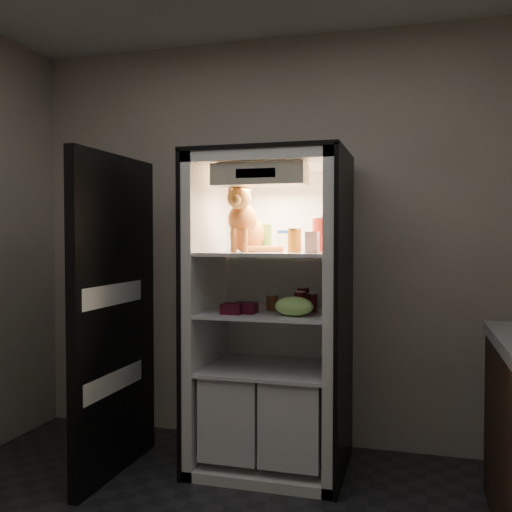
{
  "coord_description": "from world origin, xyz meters",
  "views": [
    {
      "loc": [
        0.83,
        -1.92,
        1.38
      ],
      "look_at": [
        -0.08,
        1.32,
        1.26
      ],
      "focal_mm": 40.0,
      "sensor_mm": 36.0,
      "label": 1
    }
  ],
  "objects": [
    {
      "name": "fridge_door",
      "position": [
        -0.85,
        1.02,
        0.91
      ],
      "size": [
        0.07,
        0.87,
        1.85
      ],
      "rotation": [
        0.0,
        0.0,
        -0.01
      ],
      "color": "black",
      "rests_on": "floor"
    },
    {
      "name": "soda_can_c",
      "position": [
        0.19,
        1.28,
        1.0
      ],
      "size": [
        0.07,
        0.07,
        0.13
      ],
      "color": "black",
      "rests_on": "refrigerator"
    },
    {
      "name": "soda_can_a",
      "position": [
        0.18,
        1.44,
        1.01
      ],
      "size": [
        0.07,
        0.07,
        0.14
      ],
      "color": "black",
      "rests_on": "refrigerator"
    },
    {
      "name": "salsa_jar",
      "position": [
        0.16,
        1.27,
        1.36
      ],
      "size": [
        0.08,
        0.08,
        0.14
      ],
      "color": "maroon",
      "rests_on": "refrigerator"
    },
    {
      "name": "mayo_tub",
      "position": [
        0.06,
        1.48,
        1.35
      ],
      "size": [
        0.09,
        0.09,
        0.13
      ],
      "color": "white",
      "rests_on": "refrigerator"
    },
    {
      "name": "refrigerator",
      "position": [
        0.0,
        1.38,
        0.79
      ],
      "size": [
        0.9,
        0.72,
        1.88
      ],
      "color": "white",
      "rests_on": "floor"
    },
    {
      "name": "grape_bag",
      "position": [
        0.18,
        1.16,
        0.99
      ],
      "size": [
        0.22,
        0.16,
        0.11
      ],
      "primitive_type": "ellipsoid",
      "color": "#8FCD5F",
      "rests_on": "refrigerator"
    },
    {
      "name": "pepper_jar",
      "position": [
        0.3,
        1.41,
        1.4
      ],
      "size": [
        0.13,
        0.13,
        0.21
      ],
      "color": "#A52216",
      "rests_on": "refrigerator"
    },
    {
      "name": "room_shell",
      "position": [
        0.0,
        0.0,
        1.62
      ],
      "size": [
        3.6,
        3.6,
        3.6
      ],
      "color": "white",
      "rests_on": "floor"
    },
    {
      "name": "condiment_jar",
      "position": [
        0.01,
        1.37,
        0.99
      ],
      "size": [
        0.07,
        0.07,
        0.1
      ],
      "color": "brown",
      "rests_on": "refrigerator"
    },
    {
      "name": "berry_box_left",
      "position": [
        -0.17,
        1.15,
        0.97
      ],
      "size": [
        0.12,
        0.12,
        0.06
      ],
      "primitive_type": "cube",
      "color": "#4A0C1E",
      "rests_on": "refrigerator"
    },
    {
      "name": "soda_can_b",
      "position": [
        0.25,
        1.35,
        1.0
      ],
      "size": [
        0.06,
        0.06,
        0.11
      ],
      "color": "black",
      "rests_on": "refrigerator"
    },
    {
      "name": "tabby_cat",
      "position": [
        -0.14,
        1.3,
        1.45
      ],
      "size": [
        0.34,
        0.39,
        0.42
      ],
      "rotation": [
        0.0,
        0.0,
        0.02
      ],
      "color": "#BB4B18",
      "rests_on": "refrigerator"
    },
    {
      "name": "parmesan_shaker",
      "position": [
        -0.04,
        1.4,
        1.37
      ],
      "size": [
        0.06,
        0.06,
        0.16
      ],
      "color": "#227D25",
      "rests_on": "refrigerator"
    },
    {
      "name": "berry_box_right",
      "position": [
        -0.11,
        1.2,
        0.97
      ],
      "size": [
        0.12,
        0.12,
        0.06
      ],
      "primitive_type": "cube",
      "color": "#4A0C1E",
      "rests_on": "refrigerator"
    },
    {
      "name": "cream_carton",
      "position": [
        0.28,
        1.17,
        1.35
      ],
      "size": [
        0.07,
        0.07,
        0.12
      ],
      "primitive_type": "cube",
      "color": "white",
      "rests_on": "refrigerator"
    }
  ]
}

